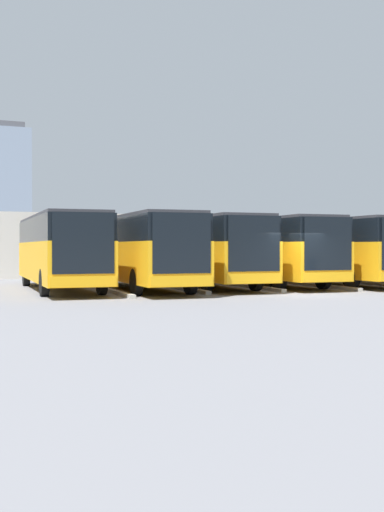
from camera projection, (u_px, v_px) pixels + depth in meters
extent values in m
plane|color=slate|center=(299.00, 294.00, 25.96)|extent=(600.00, 600.00, 0.00)
cube|color=orange|center=(372.00, 259.00, 35.05)|extent=(2.98, 11.79, 1.69)
cube|color=black|center=(372.00, 234.00, 35.03)|extent=(2.94, 11.62, 1.04)
cube|color=#333338|center=(372.00, 223.00, 35.02)|extent=(2.86, 11.32, 0.12)
cylinder|color=black|center=(352.00, 270.00, 38.85)|extent=(0.34, 1.09, 1.08)
cylinder|color=black|center=(319.00, 270.00, 38.09)|extent=(0.34, 1.09, 1.08)
cube|color=#9E9E99|center=(366.00, 283.00, 32.80)|extent=(0.48, 6.54, 0.15)
cube|color=orange|center=(330.00, 259.00, 32.87)|extent=(2.98, 11.79, 1.69)
cube|color=black|center=(330.00, 233.00, 32.85)|extent=(2.94, 11.62, 1.04)
cube|color=#333338|center=(330.00, 221.00, 32.85)|extent=(2.86, 11.32, 0.12)
cylinder|color=black|center=(351.00, 277.00, 29.09)|extent=(0.34, 1.09, 1.08)
cylinder|color=black|center=(312.00, 271.00, 36.68)|extent=(0.34, 1.09, 1.08)
cylinder|color=black|center=(277.00, 272.00, 35.91)|extent=(0.34, 1.09, 1.08)
cube|color=#9E9E99|center=(320.00, 286.00, 30.62)|extent=(0.48, 6.54, 0.15)
cube|color=orange|center=(265.00, 260.00, 32.16)|extent=(2.98, 11.79, 1.69)
cube|color=black|center=(265.00, 232.00, 32.15)|extent=(2.94, 11.62, 1.04)
cube|color=black|center=(328.00, 244.00, 26.64)|extent=(2.25, 0.12, 2.23)
cube|color=orange|center=(328.00, 277.00, 26.65)|extent=(2.43, 0.15, 0.40)
cube|color=#333338|center=(265.00, 221.00, 32.14)|extent=(2.86, 11.32, 0.12)
cylinder|color=black|center=(323.00, 277.00, 29.14)|extent=(0.34, 1.09, 1.08)
cylinder|color=black|center=(279.00, 278.00, 28.38)|extent=(0.34, 1.09, 1.08)
cylinder|color=black|center=(254.00, 272.00, 35.97)|extent=(0.34, 1.09, 1.08)
cylinder|color=black|center=(217.00, 272.00, 35.20)|extent=(0.34, 1.09, 1.08)
cube|color=#9E9E99|center=(251.00, 287.00, 29.91)|extent=(0.48, 6.54, 0.15)
cube|color=orange|center=(202.00, 260.00, 30.97)|extent=(2.98, 11.79, 1.69)
cube|color=black|center=(202.00, 232.00, 30.96)|extent=(2.94, 11.62, 1.04)
cube|color=black|center=(254.00, 243.00, 25.45)|extent=(2.25, 0.12, 2.23)
cube|color=orange|center=(254.00, 278.00, 25.46)|extent=(2.43, 0.15, 0.40)
cube|color=#333338|center=(202.00, 220.00, 30.95)|extent=(2.86, 11.32, 0.12)
cylinder|color=black|center=(255.00, 279.00, 27.96)|extent=(0.34, 1.09, 1.08)
cylinder|color=black|center=(207.00, 280.00, 27.19)|extent=(0.34, 1.09, 1.08)
cylinder|color=black|center=(198.00, 273.00, 34.78)|extent=(0.34, 1.09, 1.08)
cylinder|color=black|center=(158.00, 273.00, 34.01)|extent=(0.34, 1.09, 1.08)
cube|color=#9E9E99|center=(182.00, 288.00, 28.73)|extent=(0.48, 6.54, 0.15)
cube|color=orange|center=(140.00, 261.00, 28.91)|extent=(2.98, 11.79, 1.69)
cube|color=black|center=(140.00, 231.00, 28.89)|extent=(2.94, 11.62, 1.04)
cube|color=black|center=(182.00, 243.00, 23.38)|extent=(2.25, 0.12, 2.23)
cube|color=orange|center=(182.00, 281.00, 23.40)|extent=(2.43, 0.15, 0.40)
cube|color=#333338|center=(140.00, 218.00, 28.88)|extent=(2.86, 11.32, 0.12)
cylinder|color=black|center=(190.00, 281.00, 25.89)|extent=(0.34, 1.09, 1.08)
cylinder|color=black|center=(136.00, 282.00, 25.12)|extent=(0.34, 1.09, 1.08)
cylinder|color=black|center=(142.00, 274.00, 32.72)|extent=(0.34, 1.09, 1.08)
cylinder|color=black|center=(99.00, 275.00, 31.95)|extent=(0.34, 1.09, 1.08)
cube|color=#9E9E99|center=(113.00, 291.00, 26.66)|extent=(0.48, 6.54, 0.15)
cube|color=orange|center=(60.00, 261.00, 28.57)|extent=(2.98, 11.79, 1.69)
cube|color=black|center=(60.00, 230.00, 28.55)|extent=(2.94, 11.62, 1.04)
cube|color=black|center=(84.00, 243.00, 23.04)|extent=(2.25, 0.12, 2.23)
cube|color=orange|center=(84.00, 282.00, 23.05)|extent=(2.43, 0.15, 0.40)
cube|color=#333338|center=(60.00, 217.00, 28.54)|extent=(2.86, 11.32, 0.12)
cylinder|color=black|center=(102.00, 282.00, 25.55)|extent=(0.34, 1.09, 1.08)
cylinder|color=black|center=(44.00, 283.00, 24.78)|extent=(0.34, 1.09, 1.08)
cylinder|color=black|center=(72.00, 274.00, 32.37)|extent=(0.34, 1.09, 1.08)
cylinder|color=black|center=(26.00, 275.00, 31.61)|extent=(0.34, 1.09, 1.08)
cube|color=beige|center=(132.00, 246.00, 47.71)|extent=(37.37, 13.01, 4.04)
cube|color=silver|center=(106.00, 226.00, 55.11)|extent=(37.37, 3.00, 0.24)
cylinder|color=slate|center=(237.00, 248.00, 61.05)|extent=(0.20, 0.20, 3.79)
cube|color=#7F8EA3|center=(9.00, 191.00, 244.50)|extent=(14.91, 14.91, 46.86)
cube|color=#4C4C51|center=(9.00, 126.00, 244.18)|extent=(10.44, 10.44, 2.40)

